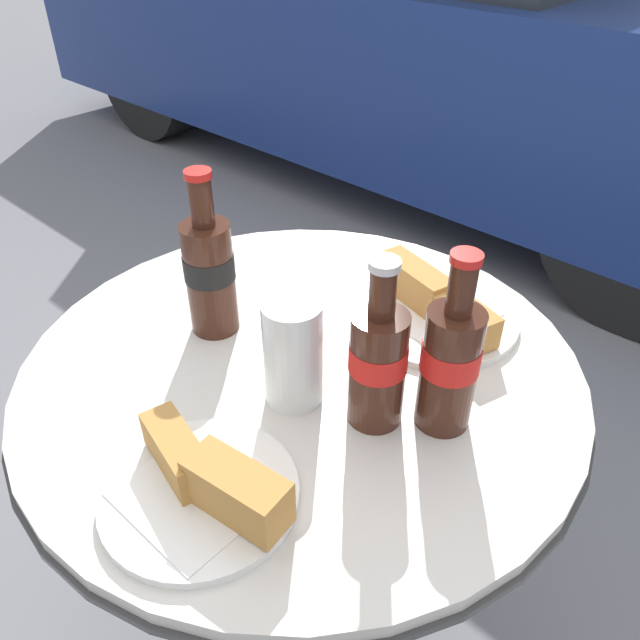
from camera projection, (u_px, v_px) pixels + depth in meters
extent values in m
plane|color=slate|center=(307.00, 628.00, 1.32)|extent=(30.00, 30.00, 0.00)
cylinder|color=#333333|center=(307.00, 625.00, 1.31)|extent=(0.43, 0.43, 0.02)
cylinder|color=#333333|center=(305.00, 521.00, 1.10)|extent=(0.07, 0.07, 0.70)
cylinder|color=#333333|center=(302.00, 374.00, 0.90)|extent=(0.80, 0.80, 0.01)
cylinder|color=beige|center=(301.00, 366.00, 0.89)|extent=(0.79, 0.79, 0.02)
cylinder|color=#3D1E14|center=(377.00, 369.00, 0.75)|extent=(0.07, 0.07, 0.16)
cylinder|color=red|center=(378.00, 357.00, 0.74)|extent=(0.07, 0.07, 0.03)
cylinder|color=#3D1E14|center=(383.00, 293.00, 0.68)|extent=(0.03, 0.03, 0.06)
cylinder|color=silver|center=(385.00, 264.00, 0.66)|extent=(0.04, 0.04, 0.01)
cylinder|color=#3D1E14|center=(211.00, 279.00, 0.90)|extent=(0.07, 0.07, 0.17)
cylinder|color=black|center=(209.00, 266.00, 0.89)|extent=(0.07, 0.07, 0.04)
cylinder|color=#3D1E14|center=(201.00, 202.00, 0.83)|extent=(0.03, 0.03, 0.07)
cylinder|color=red|center=(198.00, 174.00, 0.81)|extent=(0.04, 0.04, 0.01)
cylinder|color=#3D1E14|center=(449.00, 370.00, 0.74)|extent=(0.07, 0.07, 0.17)
cylinder|color=red|center=(451.00, 357.00, 0.73)|extent=(0.07, 0.07, 0.04)
cylinder|color=#3D1E14|center=(462.00, 288.00, 0.67)|extent=(0.03, 0.03, 0.07)
cylinder|color=red|center=(467.00, 258.00, 0.65)|extent=(0.04, 0.04, 0.01)
cylinder|color=#C68923|center=(293.00, 363.00, 0.79)|extent=(0.07, 0.07, 0.12)
cylinder|color=silver|center=(293.00, 353.00, 0.78)|extent=(0.08, 0.08, 0.15)
cylinder|color=white|center=(435.00, 316.00, 0.96)|extent=(0.26, 0.26, 0.01)
cube|color=white|center=(435.00, 312.00, 0.96)|extent=(0.16, 0.16, 0.00)
cube|color=#B77F3D|center=(414.00, 282.00, 0.97)|extent=(0.14, 0.08, 0.06)
cube|color=#B77F3D|center=(459.00, 316.00, 0.91)|extent=(0.13, 0.08, 0.05)
cylinder|color=white|center=(200.00, 494.00, 0.69)|extent=(0.22, 0.22, 0.01)
cube|color=white|center=(199.00, 490.00, 0.69)|extent=(0.15, 0.15, 0.00)
cube|color=#B77F3D|center=(177.00, 452.00, 0.70)|extent=(0.12, 0.06, 0.05)
cube|color=#B77F3D|center=(237.00, 491.00, 0.65)|extent=(0.12, 0.06, 0.06)
cube|color=navy|center=(439.00, 49.00, 3.12)|extent=(4.50, 1.81, 0.74)
cylinder|color=black|center=(335.00, 29.00, 4.47)|extent=(0.72, 0.22, 0.72)
cylinder|color=black|center=(149.00, 73.00, 3.53)|extent=(0.72, 0.22, 0.72)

